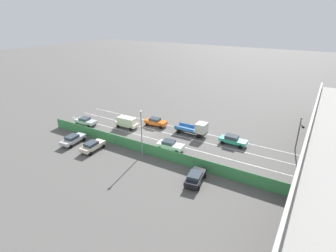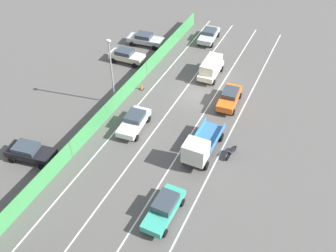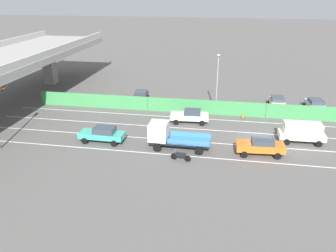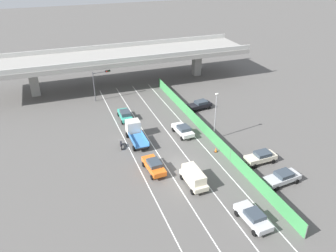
# 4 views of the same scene
# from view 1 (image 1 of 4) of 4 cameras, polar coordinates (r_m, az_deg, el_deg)

# --- Properties ---
(ground_plane) EXTENTS (300.00, 300.00, 0.00)m
(ground_plane) POSITION_cam_1_polar(r_m,az_deg,el_deg) (50.79, -4.91, -1.28)
(ground_plane) COLOR #565451
(lane_line_left_edge) EXTENTS (0.14, 48.33, 0.01)m
(lane_line_left_edge) POSITION_cam_1_polar(r_m,az_deg,el_deg) (51.85, 3.96, -0.72)
(lane_line_left_edge) COLOR silver
(lane_line_left_edge) RESTS_ON ground
(lane_line_mid_left) EXTENTS (0.14, 48.33, 0.01)m
(lane_line_mid_left) POSITION_cam_1_polar(r_m,az_deg,el_deg) (49.08, 2.13, -2.09)
(lane_line_mid_left) COLOR silver
(lane_line_mid_left) RESTS_ON ground
(lane_line_mid_right) EXTENTS (0.14, 48.33, 0.01)m
(lane_line_mid_right) POSITION_cam_1_polar(r_m,az_deg,el_deg) (46.40, 0.07, -3.62)
(lane_line_mid_right) COLOR silver
(lane_line_mid_right) RESTS_ON ground
(lane_line_right_edge) EXTENTS (0.14, 48.33, 0.01)m
(lane_line_right_edge) POSITION_cam_1_polar(r_m,az_deg,el_deg) (43.82, -2.24, -5.32)
(lane_line_right_edge) COLOR silver
(lane_line_right_edge) RESTS_ON ground
(green_fence) EXTENTS (0.10, 44.43, 1.84)m
(green_fence) POSITION_cam_1_polar(r_m,az_deg,el_deg) (42.11, -3.57, -5.18)
(green_fence) COLOR #3D8E4C
(green_fence) RESTS_ON ground
(car_sedan_silver) EXTENTS (2.29, 4.63, 1.52)m
(car_sedan_silver) POSITION_cam_1_polar(r_m,az_deg,el_deg) (56.01, -17.19, 1.04)
(car_sedan_silver) COLOR #B7BABC
(car_sedan_silver) RESTS_ON ground
(car_sedan_white) EXTENTS (2.32, 4.55, 1.57)m
(car_sedan_white) POSITION_cam_1_polar(r_m,az_deg,el_deg) (43.82, 0.46, -4.02)
(car_sedan_white) COLOR white
(car_sedan_white) RESTS_ON ground
(car_van_cream) EXTENTS (2.13, 4.59, 2.13)m
(car_van_cream) POSITION_cam_1_polar(r_m,az_deg,el_deg) (52.68, -8.78, 0.87)
(car_van_cream) COLOR beige
(car_van_cream) RESTS_ON ground
(car_taxi_orange) EXTENTS (2.19, 4.60, 1.63)m
(car_taxi_orange) POSITION_cam_1_polar(r_m,az_deg,el_deg) (53.07, -2.67, 0.93)
(car_taxi_orange) COLOR orange
(car_taxi_orange) RESTS_ON ground
(car_taxi_teal) EXTENTS (2.01, 4.65, 1.62)m
(car_taxi_teal) POSITION_cam_1_polar(r_m,az_deg,el_deg) (46.78, 13.64, -2.86)
(car_taxi_teal) COLOR teal
(car_taxi_teal) RESTS_ON ground
(flatbed_truck_blue) EXTENTS (2.33, 6.02, 2.61)m
(flatbed_truck_blue) POSITION_cam_1_polar(r_m,az_deg,el_deg) (48.94, 6.13, -0.58)
(flatbed_truck_blue) COLOR black
(flatbed_truck_blue) RESTS_ON ground
(motorcycle) EXTENTS (0.61, 1.94, 0.93)m
(motorcycle) POSITION_cam_1_polar(r_m,az_deg,el_deg) (52.01, 5.64, -0.16)
(motorcycle) COLOR black
(motorcycle) RESTS_ON ground
(parked_wagon_silver) EXTENTS (4.75, 2.39, 1.56)m
(parked_wagon_silver) POSITION_cam_1_polar(r_m,az_deg,el_deg) (48.55, -19.63, -2.65)
(parked_wagon_silver) COLOR #B2B5B7
(parked_wagon_silver) RESTS_ON ground
(parked_sedan_cream) EXTENTS (4.34, 2.08, 1.59)m
(parked_sedan_cream) POSITION_cam_1_polar(r_m,az_deg,el_deg) (45.15, -15.83, -4.08)
(parked_sedan_cream) COLOR beige
(parked_sedan_cream) RESTS_ON ground
(parked_sedan_dark) EXTENTS (4.59, 2.52, 1.55)m
(parked_sedan_dark) POSITION_cam_1_polar(r_m,az_deg,el_deg) (35.86, 5.86, -10.77)
(parked_sedan_dark) COLOR black
(parked_sedan_dark) RESTS_ON ground
(traffic_light) EXTENTS (3.44, 0.89, 5.68)m
(traffic_light) POSITION_cam_1_polar(r_m,az_deg,el_deg) (46.17, 26.38, -0.82)
(traffic_light) COLOR #47474C
(traffic_light) RESTS_ON ground
(street_lamp) EXTENTS (0.60, 0.36, 7.45)m
(street_lamp) POSITION_cam_1_polar(r_m,az_deg,el_deg) (40.76, -5.70, -0.65)
(street_lamp) COLOR gray
(street_lamp) RESTS_ON ground
(traffic_cone) EXTENTS (0.47, 0.47, 0.70)m
(traffic_cone) POSITION_cam_1_polar(r_m,az_deg,el_deg) (45.43, -7.90, -4.00)
(traffic_cone) COLOR orange
(traffic_cone) RESTS_ON ground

